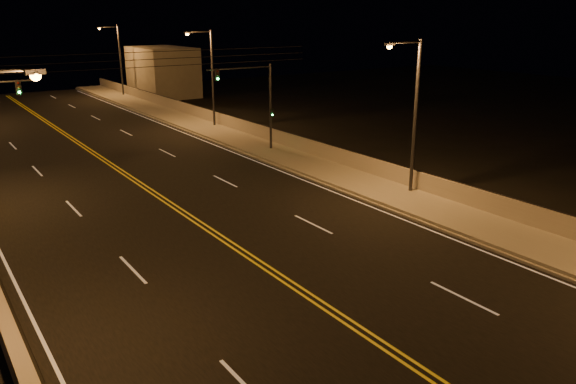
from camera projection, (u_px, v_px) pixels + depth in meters
road at (226, 241)px, 25.22m from camera, size 18.00×120.00×0.02m
sidewalk at (399, 197)px, 30.99m from camera, size 3.60×120.00×0.30m
curb at (374, 204)px, 30.00m from camera, size 0.14×120.00×0.15m
parapet_wall at (421, 181)px, 31.68m from camera, size 0.30×120.00×1.00m
distant_building_right at (163, 72)px, 70.27m from camera, size 6.00×10.00×5.96m
parapet_rail at (421, 171)px, 31.52m from camera, size 0.06×120.00×0.06m
lane_markings at (227, 242)px, 25.16m from camera, size 17.32×116.00×0.00m
streetlight_1 at (412, 108)px, 30.01m from camera, size 2.55×0.28×8.55m
streetlight_2 at (209, 72)px, 48.84m from camera, size 2.55×0.28×8.55m
streetlight_3 at (118, 56)px, 68.22m from camera, size 2.55×0.28×8.55m
traffic_signal_right at (259, 99)px, 39.95m from camera, size 5.11×0.31×6.45m
overhead_wires at (138, 60)px, 30.47m from camera, size 22.00×0.03×0.83m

